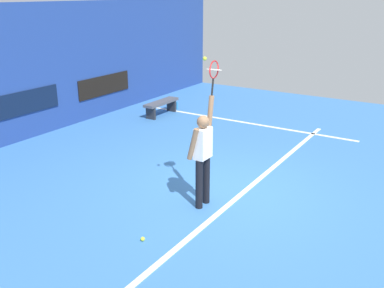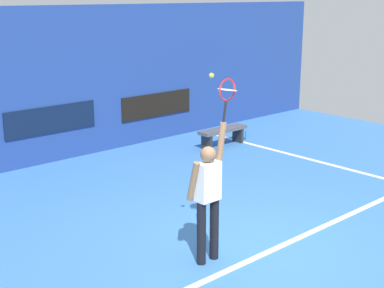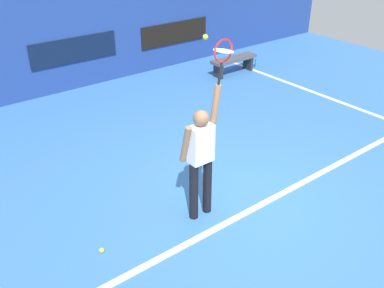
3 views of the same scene
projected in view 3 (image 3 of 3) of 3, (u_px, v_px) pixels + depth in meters
name	position (u px, v px, depth m)	size (l,w,h in m)	color
ground_plane	(243.00, 199.00, 6.75)	(18.00, 18.00, 0.00)	#3870B2
back_wall	(68.00, 18.00, 10.11)	(18.00, 0.20, 3.44)	navy
sponsor_banner_center	(74.00, 50.00, 10.38)	(2.20, 0.03, 0.60)	#0C1933
sponsor_banner_starboard	(175.00, 33.00, 12.02)	(2.20, 0.03, 0.60)	black
court_baseline	(256.00, 207.00, 6.55)	(10.00, 0.10, 0.01)	white
court_sideline	(318.00, 94.00, 10.52)	(0.10, 7.00, 0.01)	white
tennis_player	(201.00, 155.00, 5.94)	(0.57, 0.31, 1.99)	black
tennis_racket	(223.00, 53.00, 5.45)	(0.36, 0.27, 0.62)	black
tennis_ball	(205.00, 37.00, 5.19)	(0.07, 0.07, 0.07)	#CCE033
court_bench	(234.00, 61.00, 11.66)	(1.40, 0.36, 0.45)	#4C4C51
water_bottle	(256.00, 63.00, 12.24)	(0.07, 0.07, 0.24)	#338CD8
spare_ball	(102.00, 250.00, 5.69)	(0.07, 0.07, 0.07)	#CCE033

